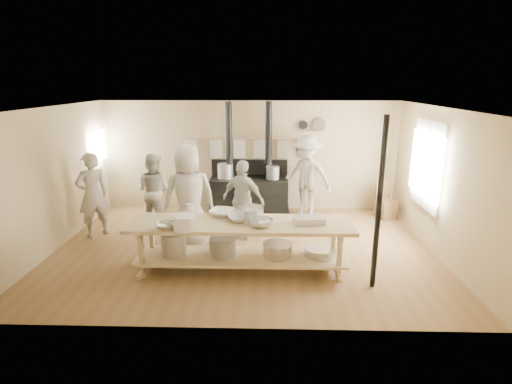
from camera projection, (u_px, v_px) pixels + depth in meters
ground at (244, 249)px, 7.49m from camera, size 7.00×7.00×0.00m
room_shell at (243, 164)px, 7.06m from camera, size 7.00×7.00×7.00m
window_right at (428, 165)px, 7.57m from camera, size 0.09×1.50×1.65m
left_opening at (97, 146)px, 9.08m from camera, size 0.00×0.90×0.90m
stove at (249, 192)px, 9.39m from camera, size 1.90×0.75×2.60m
towel_rail at (249, 146)px, 9.38m from camera, size 3.00×0.04×0.47m
back_wall_shelf at (312, 127)px, 9.26m from camera, size 0.63×0.14×0.32m
prep_table at (240, 241)px, 6.49m from camera, size 3.60×0.90×0.85m
support_post at (379, 205)px, 5.79m from camera, size 0.08×0.08×2.60m
cook_far_left at (93, 195)px, 7.92m from camera, size 0.74×0.72×1.71m
cook_left at (154, 190)px, 8.49m from camera, size 0.91×0.80×1.58m
cook_center at (189, 197)px, 7.33m from camera, size 1.10×0.89×1.96m
cook_right at (243, 200)px, 7.82m from camera, size 1.00×0.77×1.58m
cook_by_window at (306, 177)px, 9.04m from camera, size 1.40×1.17×1.89m
chair at (386, 207)px, 9.13m from camera, size 0.50×0.50×0.84m
bowl_white_a at (222, 213)px, 6.71m from camera, size 0.52×0.52×0.10m
bowl_steel_a at (165, 226)px, 6.10m from camera, size 0.41×0.41×0.10m
bowl_white_b at (240, 218)px, 6.46m from camera, size 0.51×0.51×0.10m
bowl_steel_b at (261, 223)px, 6.21m from camera, size 0.38×0.38×0.12m
roasting_pan at (309, 220)px, 6.36m from camera, size 0.51×0.38×0.10m
mixing_bowl_large at (250, 212)px, 6.69m from camera, size 0.53×0.53×0.15m
bucket_galv at (251, 217)px, 6.32m from camera, size 0.31×0.31×0.23m
deep_bowl_enamel at (185, 222)px, 6.07m from camera, size 0.39×0.39×0.22m
pitcher at (190, 210)px, 6.71m from camera, size 0.15×0.15×0.19m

